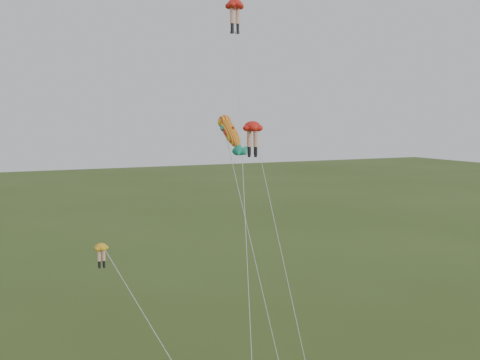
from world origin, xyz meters
name	(u,v)px	position (x,y,z in m)	size (l,w,h in m)	color
legs_kite_red_high	(235,13)	(3.83, 11.26, 22.61)	(5.70, 13.97, 23.61)	red
legs_kite_red_mid	(253,133)	(3.35, 7.39, 14.44)	(1.85, 9.78, 15.23)	red
legs_kite_yellow	(111,265)	(-6.54, 3.76, 7.91)	(4.62, 8.64, 8.94)	gold
fish_kite	(230,133)	(1.58, 7.05, 14.48)	(1.13, 9.23, 15.87)	yellow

